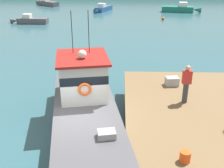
% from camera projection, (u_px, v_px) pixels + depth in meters
% --- Properties ---
extents(ground_plane, '(200.00, 200.00, 0.00)m').
position_uv_depth(ground_plane, '(81.00, 137.00, 11.24)').
color(ground_plane, '#2D5660').
extents(dock, '(6.00, 9.00, 1.20)m').
position_uv_depth(dock, '(202.00, 116.00, 10.67)').
color(dock, '#4C3D2D').
rests_on(dock, ground).
extents(main_fishing_boat, '(4.01, 9.97, 4.80)m').
position_uv_depth(main_fishing_boat, '(85.00, 106.00, 11.63)').
color(main_fishing_boat, '#4C4C51').
rests_on(main_fishing_boat, ground).
extents(crate_single_by_cleat, '(0.65, 0.51, 0.41)m').
position_uv_depth(crate_single_by_cleat, '(172.00, 81.00, 13.04)').
color(crate_single_by_cleat, '#9E9EA3').
rests_on(crate_single_by_cleat, dock).
extents(bait_bucket, '(0.32, 0.32, 0.34)m').
position_uv_depth(bait_bucket, '(185.00, 156.00, 7.97)').
color(bait_bucket, '#E04C19').
rests_on(bait_bucket, dock).
extents(deckhand_by_the_boat, '(0.36, 0.22, 1.63)m').
position_uv_depth(deckhand_by_the_boat, '(186.00, 83.00, 11.17)').
color(deckhand_by_the_boat, '#383842').
rests_on(deckhand_by_the_boat, dock).
extents(moored_boat_far_right, '(4.55, 1.32, 1.15)m').
position_uv_depth(moored_boat_far_right, '(30.00, 20.00, 33.10)').
color(moored_boat_far_right, '#4C4C51').
rests_on(moored_boat_far_right, ground).
extents(moored_boat_off_the_point, '(5.85, 2.14, 1.46)m').
position_uv_depth(moored_boat_off_the_point, '(180.00, 9.00, 41.10)').
color(moored_boat_off_the_point, '#196B5B').
rests_on(moored_boat_off_the_point, ground).
extents(moored_boat_far_left, '(2.72, 4.78, 1.22)m').
position_uv_depth(moored_boat_far_left, '(103.00, 9.00, 41.92)').
color(moored_boat_far_left, '#285184').
rests_on(moored_boat_far_left, ground).
extents(moored_boat_mid_harbor, '(4.77, 4.03, 1.33)m').
position_uv_depth(moored_boat_mid_harbor, '(47.00, 3.00, 47.88)').
color(moored_boat_mid_harbor, '#4C4C51').
rests_on(moored_boat_mid_harbor, ground).
extents(mooring_buoy_channel_marker, '(0.39, 0.39, 0.39)m').
position_uv_depth(mooring_buoy_channel_marker, '(163.00, 18.00, 35.28)').
color(mooring_buoy_channel_marker, '#EA5B19').
rests_on(mooring_buoy_channel_marker, ground).
extents(mooring_buoy_spare_mooring, '(0.37, 0.37, 0.37)m').
position_uv_depth(mooring_buoy_spare_mooring, '(82.00, 72.00, 17.67)').
color(mooring_buoy_spare_mooring, silver).
rests_on(mooring_buoy_spare_mooring, ground).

